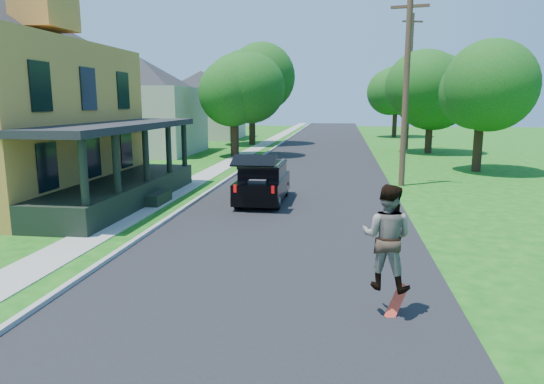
# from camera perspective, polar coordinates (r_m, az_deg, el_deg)

# --- Properties ---
(ground) EXTENTS (140.00, 140.00, 0.00)m
(ground) POSITION_cam_1_polar(r_m,az_deg,el_deg) (12.42, 0.15, -7.81)
(ground) COLOR #104E0F
(ground) RESTS_ON ground
(street) EXTENTS (8.00, 120.00, 0.02)m
(street) POSITION_cam_1_polar(r_m,az_deg,el_deg) (31.95, 5.19, 3.47)
(street) COLOR black
(street) RESTS_ON ground
(curb) EXTENTS (0.15, 120.00, 0.12)m
(curb) POSITION_cam_1_polar(r_m,az_deg,el_deg) (32.42, -1.99, 3.61)
(curb) COLOR gray
(curb) RESTS_ON ground
(sidewalk) EXTENTS (1.30, 120.00, 0.03)m
(sidewalk) POSITION_cam_1_polar(r_m,az_deg,el_deg) (32.72, -4.67, 3.65)
(sidewalk) COLOR #989990
(sidewalk) RESTS_ON ground
(front_walk) EXTENTS (6.50, 1.20, 0.03)m
(front_walk) POSITION_cam_1_polar(r_m,az_deg,el_deg) (21.26, -23.61, -0.95)
(front_walk) COLOR #989990
(front_walk) RESTS_ON ground
(neighbor_house_mid) EXTENTS (12.78, 12.78, 8.30)m
(neighbor_house_mid) POSITION_cam_1_polar(r_m,az_deg,el_deg) (38.76, -15.07, 10.60)
(neighbor_house_mid) COLOR #B8B1A3
(neighbor_house_mid) RESTS_ON ground
(neighbor_house_far) EXTENTS (12.78, 12.78, 8.30)m
(neighbor_house_far) POSITION_cam_1_polar(r_m,az_deg,el_deg) (53.85, -8.28, 10.73)
(neighbor_house_far) COLOR #B8B1A3
(neighbor_house_far) RESTS_ON ground
(black_suv) EXTENTS (1.71, 4.43, 2.06)m
(black_suv) POSITION_cam_1_polar(r_m,az_deg,el_deg) (19.12, -1.09, 1.14)
(black_suv) COLOR black
(black_suv) RESTS_ON ground
(skateboarder) EXTENTS (1.12, 0.99, 1.93)m
(skateboarder) POSITION_cam_1_polar(r_m,az_deg,el_deg) (9.04, 13.35, -5.16)
(skateboarder) COLOR black
(skateboarder) RESTS_ON ground
(skateboard) EXTENTS (0.48, 0.45, 0.63)m
(skateboard) POSITION_cam_1_polar(r_m,az_deg,el_deg) (9.53, 14.44, -12.48)
(skateboard) COLOR red
(skateboard) RESTS_ON ground
(tree_left_mid) EXTENTS (6.35, 6.47, 8.18)m
(tree_left_mid) POSITION_cam_1_polar(r_m,az_deg,el_deg) (35.13, -4.54, 12.70)
(tree_left_mid) COLOR black
(tree_left_mid) RESTS_ON ground
(tree_left_far) EXTENTS (8.05, 8.16, 9.82)m
(tree_left_far) POSITION_cam_1_polar(r_m,az_deg,el_deg) (45.53, -2.41, 13.46)
(tree_left_far) COLOR black
(tree_left_far) RESTS_ON ground
(tree_right_near) EXTENTS (5.11, 4.92, 7.59)m
(tree_right_near) POSITION_cam_1_polar(r_m,az_deg,el_deg) (29.97, 23.46, 11.79)
(tree_right_near) COLOR black
(tree_right_near) RESTS_ON ground
(tree_right_mid) EXTENTS (7.21, 7.33, 8.45)m
(tree_right_mid) POSITION_cam_1_polar(r_m,az_deg,el_deg) (39.58, 18.25, 12.05)
(tree_right_mid) COLOR black
(tree_right_mid) RESTS_ON ground
(tree_right_far) EXTENTS (5.30, 5.24, 8.12)m
(tree_right_far) POSITION_cam_1_polar(r_m,az_deg,el_deg) (56.89, 14.36, 11.65)
(tree_right_far) COLOR black
(tree_right_far) RESTS_ON ground
(utility_pole_near) EXTENTS (1.68, 0.44, 8.73)m
(utility_pole_near) POSITION_cam_1_polar(r_m,az_deg,el_deg) (23.53, 15.48, 11.64)
(utility_pole_near) COLOR #432B1F
(utility_pole_near) RESTS_ON ground
(utility_pole_far) EXTENTS (1.68, 0.57, 10.89)m
(utility_pole_far) POSITION_cam_1_polar(r_m,az_deg,el_deg) (42.14, 15.87, 12.45)
(utility_pole_far) COLOR #432B1F
(utility_pole_far) RESTS_ON ground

